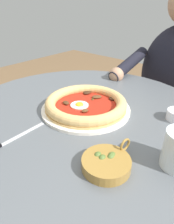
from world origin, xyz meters
TOP-DOWN VIEW (x-y plane):
  - dining_table at (0.00, 0.00)m, footprint 0.88×0.88m
  - pizza_on_plate at (0.01, -0.01)m, footprint 0.30×0.30m
  - olive_pan at (-0.17, -0.22)m, footprint 0.14×0.11m
  - diner_person at (0.62, -0.09)m, footprint 0.49×0.42m

SIDE VIEW (x-z plane):
  - diner_person at x=0.62m, z-range -0.06..1.08m
  - dining_table at x=0.00m, z-range 0.23..0.95m
  - olive_pan at x=-0.17m, z-range 0.71..0.76m
  - pizza_on_plate at x=0.01m, z-range 0.72..0.76m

